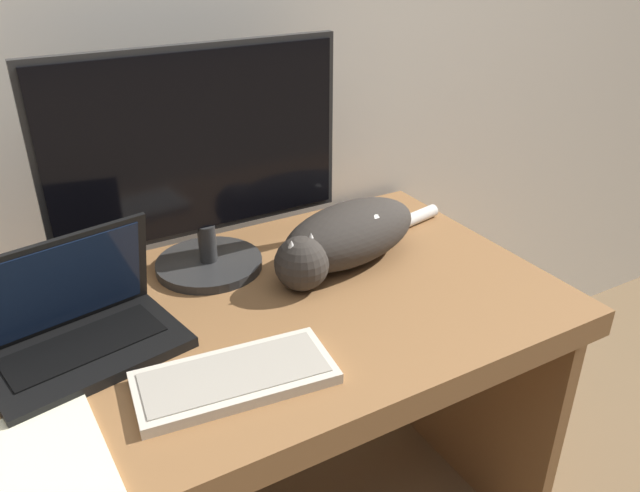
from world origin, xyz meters
The scene contains 6 objects.
desk centered at (0.00, 0.36, 0.56)m, with size 1.40×0.72×0.71m.
monitor centered at (0.06, 0.57, 0.96)m, with size 0.63×0.24×0.49m.
laptop centered at (-0.25, 0.39, 0.75)m, with size 0.37×0.27×0.22m.
external_keyboard centered at (-0.05, 0.18, 0.72)m, with size 0.35×0.19×0.02m.
cat centered at (0.33, 0.44, 0.78)m, with size 0.54×0.24×0.14m.
paper_notepad centered at (-0.37, 0.14, 0.71)m, with size 0.22×0.26×0.01m.
Camera 1 is at (-0.33, -0.61, 1.40)m, focal length 35.00 mm.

